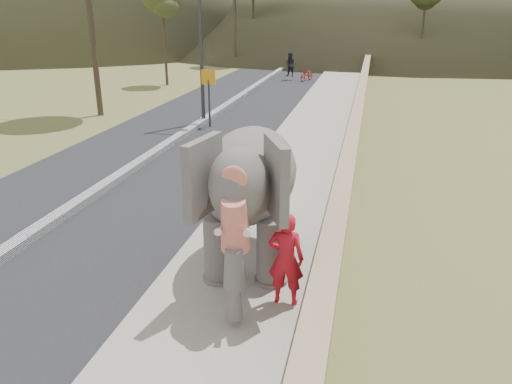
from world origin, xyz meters
TOP-DOWN VIEW (x-y plane):
  - ground at (0.00, 0.00)m, footprint 160.00×160.00m
  - road at (-5.00, 10.00)m, footprint 7.00×120.00m
  - median at (-5.00, 10.00)m, footprint 0.35×120.00m
  - walkway at (0.00, 10.00)m, footprint 3.00×120.00m
  - parapet at (1.65, 10.00)m, footprint 0.30×120.00m
  - lamppost at (-4.69, 12.72)m, footprint 1.76×0.36m
  - signboard at (-4.50, 12.06)m, footprint 0.60×0.08m
  - elephant_and_man at (0.02, 0.69)m, footprint 2.45×4.04m
  - motorcyclist at (-2.78, 26.70)m, footprint 2.18×1.85m
  - trees at (-0.43, 28.01)m, footprint 47.09×40.69m

SIDE VIEW (x-z plane):
  - ground at x=0.00m, z-range 0.00..0.00m
  - road at x=-5.00m, z-range 0.00..0.03m
  - walkway at x=0.00m, z-range 0.00..0.15m
  - median at x=-5.00m, z-range 0.00..0.22m
  - parapet at x=1.65m, z-range 0.00..1.10m
  - motorcyclist at x=-2.78m, z-range -0.21..1.68m
  - elephant_and_man at x=0.02m, z-range 0.14..2.91m
  - signboard at x=-4.50m, z-range 0.44..2.84m
  - trees at x=-0.43m, z-range -0.85..8.77m
  - lamppost at x=-4.69m, z-range 0.87..8.87m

